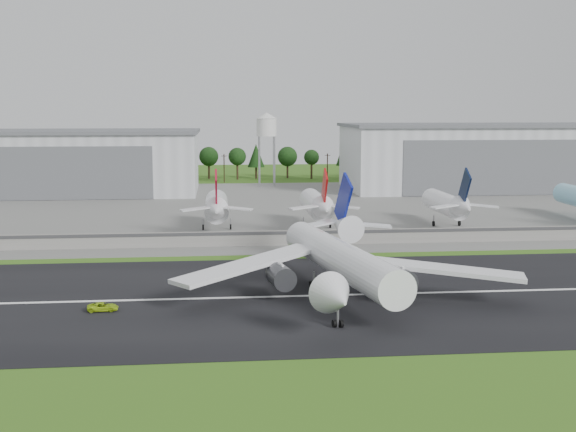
{
  "coord_description": "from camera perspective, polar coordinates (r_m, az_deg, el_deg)",
  "views": [
    {
      "loc": [
        -24.73,
        -104.59,
        30.42
      ],
      "look_at": [
        -10.58,
        40.0,
        9.0
      ],
      "focal_mm": 45.0,
      "sensor_mm": 36.0,
      "label": 1
    }
  ],
  "objects": [
    {
      "name": "ground",
      "position": [
        111.7,
        7.48,
        -7.49
      ],
      "size": [
        600.0,
        600.0,
        0.0
      ],
      "primitive_type": "plane",
      "color": "#295915",
      "rests_on": "ground"
    },
    {
      "name": "main_airliner",
      "position": [
        118.65,
        4.16,
        -4.06
      ],
      "size": [
        56.27,
        59.01,
        18.17
      ],
      "rotation": [
        0.0,
        0.0,
        3.33
      ],
      "color": "white",
      "rests_on": "runway"
    },
    {
      "name": "hangar_west",
      "position": [
        275.76,
        -17.18,
        4.11
      ],
      "size": [
        97.0,
        44.0,
        23.2
      ],
      "color": "silver",
      "rests_on": "ground"
    },
    {
      "name": "apron",
      "position": [
        227.98,
        0.69,
        0.73
      ],
      "size": [
        320.0,
        150.0,
        0.1
      ],
      "primitive_type": "cube",
      "color": "slate",
      "rests_on": "ground"
    },
    {
      "name": "parked_jet_red_a",
      "position": [
        182.77,
        -5.67,
        0.75
      ],
      "size": [
        7.36,
        31.29,
        16.76
      ],
      "color": "silver",
      "rests_on": "ground"
    },
    {
      "name": "utility_poles",
      "position": [
        307.11,
        -0.94,
        2.7
      ],
      "size": [
        230.0,
        3.0,
        12.0
      ],
      "primitive_type": null,
      "color": "black",
      "rests_on": "ground"
    },
    {
      "name": "water_tower",
      "position": [
        290.32,
        -1.7,
        7.23
      ],
      "size": [
        8.4,
        8.4,
        29.4
      ],
      "color": "#99999E",
      "rests_on": "ground"
    },
    {
      "name": "blast_fence",
      "position": [
        164.0,
        3.17,
        -1.67
      ],
      "size": [
        240.0,
        0.61,
        3.5
      ],
      "color": "gray",
      "rests_on": "ground"
    },
    {
      "name": "parked_jet_red_b",
      "position": [
        184.52,
        2.36,
        0.86
      ],
      "size": [
        7.36,
        31.29,
        16.79
      ],
      "color": "white",
      "rests_on": "ground"
    },
    {
      "name": "parked_jet_navy",
      "position": [
        192.32,
        12.59,
        0.92
      ],
      "size": [
        7.36,
        31.29,
        16.6
      ],
      "color": "white",
      "rests_on": "ground"
    },
    {
      "name": "runway_centerline",
      "position": [
        121.09,
        6.41,
        -6.16
      ],
      "size": [
        220.0,
        1.0,
        0.02
      ],
      "primitive_type": "cube",
      "color": "white",
      "rests_on": "runway"
    },
    {
      "name": "runway",
      "position": [
        121.1,
        6.41,
        -6.19
      ],
      "size": [
        320.0,
        60.0,
        0.1
      ],
      "primitive_type": "cube",
      "color": "black",
      "rests_on": "ground"
    },
    {
      "name": "ground_vehicle",
      "position": [
        114.06,
        -14.42,
        -6.96
      ],
      "size": [
        4.76,
        2.42,
        1.29
      ],
      "primitive_type": "imported",
      "rotation": [
        0.0,
        0.0,
        1.63
      ],
      "color": "#9AC116",
      "rests_on": "runway"
    },
    {
      "name": "treeline",
      "position": [
        321.99,
        -1.16,
        2.96
      ],
      "size": [
        320.0,
        16.0,
        22.0
      ],
      "primitive_type": null,
      "color": "black",
      "rests_on": "ground"
    },
    {
      "name": "hangar_east",
      "position": [
        287.92,
        14.74,
        4.57
      ],
      "size": [
        102.0,
        47.0,
        25.2
      ],
      "color": "silver",
      "rests_on": "ground"
    }
  ]
}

